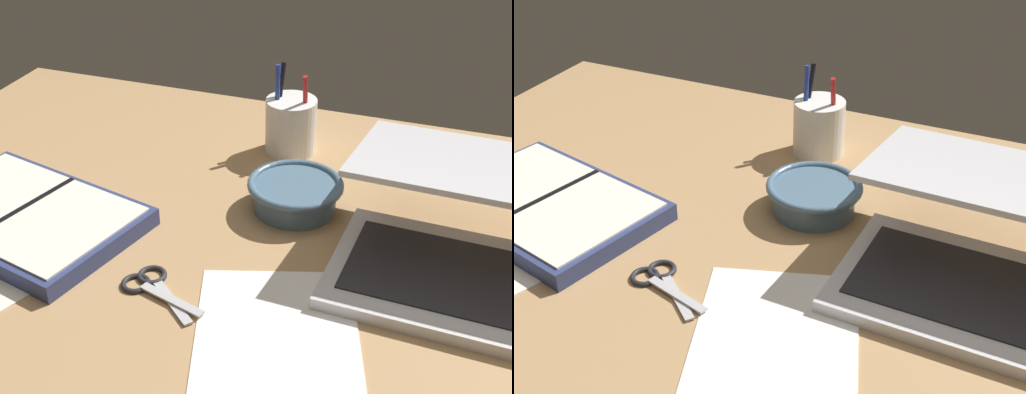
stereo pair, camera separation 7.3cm
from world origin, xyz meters
The scene contains 7 objects.
desk_top centered at (0.00, 0.00, 1.00)cm, with size 140.00×100.00×2.00cm, color tan.
laptop centered at (26.95, 6.46, 7.13)cm, with size 36.92×32.87×14.61cm.
bowl centered at (0.29, 14.25, 4.69)cm, with size 14.38×14.38×4.79cm.
pen_cup centered at (-6.29, 31.84, 6.86)cm, with size 8.67×8.67×15.37cm.
planner centered at (-35.44, -3.24, 3.46)cm, with size 36.40×28.33×3.10cm.
scissors centered at (-11.91, -9.82, 2.34)cm, with size 12.66×9.44×0.80cm.
paper_sheet_front centered at (6.61, -14.20, 2.08)cm, with size 19.29×26.75×0.16cm, color white.
Camera 1 is at (25.18, -72.79, 59.83)cm, focal length 50.00 mm.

